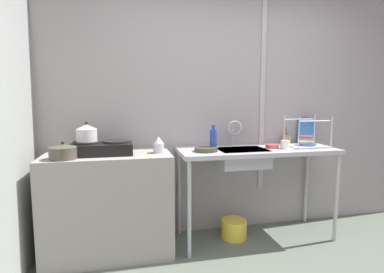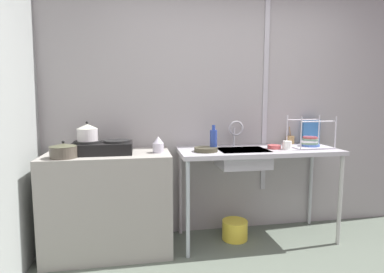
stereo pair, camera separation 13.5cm
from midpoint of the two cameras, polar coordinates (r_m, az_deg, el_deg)
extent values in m
cube|color=#999594|center=(3.22, 5.54, 7.08)|extent=(4.54, 0.10, 2.79)
cube|color=#ADABB1|center=(3.31, 12.07, 9.37)|extent=(0.05, 0.01, 2.23)
cube|color=gray|center=(2.88, -16.72, -12.14)|extent=(1.10, 0.58, 0.91)
cube|color=#ADABB1|center=(3.01, 10.91, -2.60)|extent=(1.55, 0.58, 0.04)
cylinder|color=#A5B1B7|center=(2.69, -1.99, -13.71)|extent=(0.04, 0.04, 0.87)
cylinder|color=#AEB0AA|center=(3.28, 24.58, -10.53)|extent=(0.04, 0.04, 0.87)
cylinder|color=#B1ABAF|center=(3.15, -3.70, -10.59)|extent=(0.04, 0.04, 0.87)
cylinder|color=#ACB1B5|center=(3.67, 19.83, -8.48)|extent=(0.04, 0.04, 0.87)
cube|color=black|center=(2.77, -17.97, -2.20)|extent=(0.52, 0.33, 0.10)
cylinder|color=black|center=(2.77, -20.57, -1.06)|extent=(0.23, 0.23, 0.02)
cylinder|color=black|center=(2.75, -15.43, -0.94)|extent=(0.23, 0.23, 0.02)
cylinder|color=silver|center=(2.77, -20.62, 0.21)|extent=(0.17, 0.17, 0.11)
cone|color=beige|center=(2.76, -20.69, 1.73)|extent=(0.18, 0.18, 0.04)
sphere|color=black|center=(2.76, -20.72, 2.40)|extent=(0.02, 0.02, 0.02)
cylinder|color=#4C443A|center=(2.65, -24.54, -2.88)|extent=(0.22, 0.22, 0.10)
cone|color=#4E4F39|center=(2.64, -24.60, -1.61)|extent=(0.22, 0.22, 0.02)
sphere|color=black|center=(2.64, -24.63, -1.11)|extent=(0.02, 0.02, 0.02)
cylinder|color=silver|center=(2.73, -7.75, -2.19)|extent=(0.10, 0.10, 0.09)
cone|color=silver|center=(2.72, -7.78, -0.66)|extent=(0.09, 0.09, 0.06)
cube|color=#ADABB1|center=(2.95, 8.09, -4.00)|extent=(0.47, 0.37, 0.17)
cylinder|color=#ADABB1|center=(3.12, 6.40, -0.06)|extent=(0.02, 0.02, 0.19)
torus|color=#ADABB1|center=(3.04, 6.83, 1.58)|extent=(0.15, 0.02, 0.15)
cylinder|color=#3D3929|center=(2.78, 1.29, -2.45)|extent=(0.22, 0.22, 0.04)
cylinder|color=silver|center=(3.04, 18.38, 0.65)|extent=(0.01, 0.01, 0.32)
cylinder|color=silver|center=(3.24, 23.83, 0.78)|extent=(0.01, 0.01, 0.32)
cylinder|color=silver|center=(3.28, 15.90, 1.16)|extent=(0.01, 0.01, 0.32)
cylinder|color=silver|center=(3.46, 21.13, 1.25)|extent=(0.01, 0.01, 0.32)
cylinder|color=silver|center=(3.13, 21.28, 2.74)|extent=(0.36, 0.01, 0.01)
cylinder|color=silver|center=(3.36, 18.66, 3.09)|extent=(0.36, 0.01, 0.01)
cube|color=silver|center=(3.27, 19.73, -1.69)|extent=(0.38, 0.30, 0.01)
cylinder|color=#4465B4|center=(3.27, 19.87, -1.40)|extent=(0.18, 0.18, 0.02)
cylinder|color=slate|center=(3.27, 19.66, -1.05)|extent=(0.17, 0.17, 0.02)
cylinder|color=white|center=(3.26, 19.62, -0.73)|extent=(0.16, 0.16, 0.02)
cylinder|color=slate|center=(3.26, 19.78, -0.41)|extent=(0.15, 0.15, 0.02)
cylinder|color=#B4484A|center=(3.27, 19.78, -0.08)|extent=(0.14, 0.14, 0.02)
cylinder|color=white|center=(3.06, 16.00, -1.46)|extent=(0.09, 0.09, 0.08)
cylinder|color=#C44D4D|center=(3.06, 13.72, -1.80)|extent=(0.13, 0.13, 0.04)
cylinder|color=navy|center=(2.82, 2.69, -0.72)|extent=(0.07, 0.07, 0.19)
cylinder|color=navy|center=(2.81, 2.70, 1.72)|extent=(0.03, 0.03, 0.05)
cube|color=#3670B4|center=(3.53, 19.74, 0.99)|extent=(0.19, 0.09, 0.27)
cylinder|color=#9D7A4A|center=(3.40, 16.37, -0.57)|extent=(0.09, 0.09, 0.09)
cylinder|color=olive|center=(3.39, 16.41, 0.53)|extent=(0.05, 0.03, 0.16)
cylinder|color=yellow|center=(3.19, 6.68, -16.98)|extent=(0.25, 0.25, 0.19)
camera|label=1|loc=(0.07, -91.39, -0.17)|focal=28.20mm
camera|label=2|loc=(0.07, 88.61, 0.17)|focal=28.20mm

